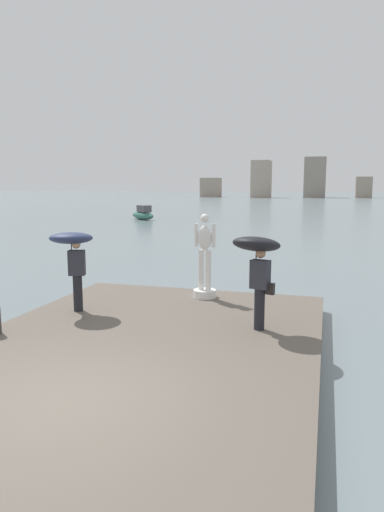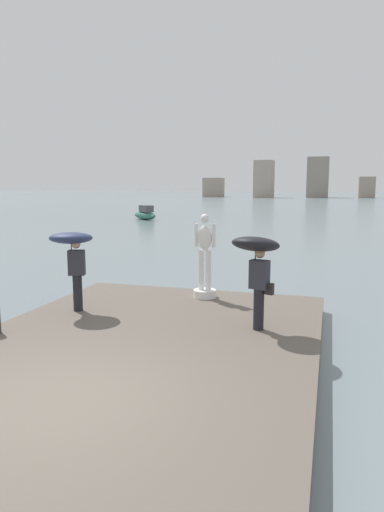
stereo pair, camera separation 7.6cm
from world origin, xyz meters
TOP-DOWN VIEW (x-y plane):
  - ground_plane at (0.00, 40.00)m, footprint 400.00×400.00m
  - pier at (0.00, 2.15)m, footprint 6.79×10.30m
  - statue_white_figure at (0.30, 6.40)m, footprint 0.61×0.61m
  - onlooker_left at (-2.38, 4.22)m, footprint 1.30×1.31m
  - onlooker_right at (2.04, 4.04)m, footprint 1.25×1.28m
  - boat_mid at (-14.25, 37.65)m, footprint 3.74×3.42m
  - distant_skyline at (-0.55, 127.65)m, footprint 59.83×12.07m

SIDE VIEW (x-z plane):
  - ground_plane at x=0.00m, z-range 0.00..0.00m
  - pier at x=0.00m, z-range 0.00..0.40m
  - boat_mid at x=-14.25m, z-range -0.17..1.26m
  - statue_white_figure at x=0.30m, z-range 0.19..2.45m
  - onlooker_left at x=-2.38m, z-range 0.97..2.92m
  - onlooker_right at x=2.04m, z-range 0.95..2.98m
  - distant_skyline at x=-0.55m, z-range -0.69..10.33m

